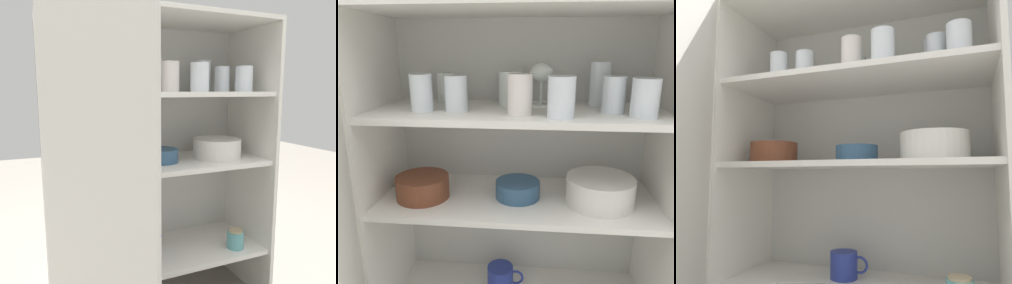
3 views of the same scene
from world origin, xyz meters
TOP-DOWN VIEW (x-y plane):
  - cupboard_back_panel at (0.00, 0.37)m, footprint 0.95×0.02m
  - cupboard_side_left at (-0.47, 0.18)m, footprint 0.02×0.40m
  - cupboard_side_right at (0.47, 0.18)m, footprint 0.02×0.40m
  - cupboard_top_panel at (0.00, 0.18)m, footprint 0.95×0.40m
  - shelf_board_middle at (0.00, 0.18)m, footprint 0.92×0.37m
  - shelf_board_upper at (0.00, 0.18)m, footprint 0.92×0.37m
  - cupboard_door at (-0.37, -0.23)m, footprint 0.23×0.43m
  - tumbler_glass_0 at (0.28, 0.15)m, footprint 0.07×0.07m
  - tumbler_glass_1 at (0.01, 0.10)m, footprint 0.07×0.07m
  - tumbler_glass_2 at (0.35, 0.09)m, footprint 0.08×0.08m
  - tumbler_glass_3 at (0.26, 0.27)m, footprint 0.07×0.07m
  - tumbler_glass_4 at (-0.03, 0.26)m, footprint 0.08×0.08m
  - tumbler_glass_5 at (-0.29, 0.12)m, footprint 0.07×0.07m
  - tumbler_glass_6 at (0.12, 0.07)m, footprint 0.08×0.08m
  - tumbler_glass_7 at (-0.27, 0.31)m, footprint 0.06×0.06m
  - tumbler_glass_8 at (-0.19, 0.14)m, footprint 0.07×0.07m
  - wine_glass_0 at (0.07, 0.26)m, footprint 0.08×0.08m
  - plate_stack_white at (0.27, 0.16)m, footprint 0.22×0.22m
  - mixing_bowl_large at (-0.32, 0.15)m, footprint 0.18×0.18m
  - serving_bowl_small at (0.00, 0.18)m, footprint 0.15×0.15m
  - coffee_mug_primary at (-0.06, 0.23)m, footprint 0.14×0.10m
  - serving_spoon at (-0.16, 0.11)m, footprint 0.16×0.06m

SIDE VIEW (x-z plane):
  - serving_spoon at x=-0.16m, z-range 0.26..0.27m
  - coffee_mug_primary at x=-0.06m, z-range 0.26..0.36m
  - cupboard_back_panel at x=0.00m, z-range 0.00..1.27m
  - cupboard_side_left at x=-0.47m, z-range 0.00..1.27m
  - cupboard_side_right at x=0.47m, z-range 0.00..1.27m
  - cupboard_door at x=-0.37m, z-range 0.00..1.27m
  - shelf_board_middle at x=0.00m, z-range 0.66..0.68m
  - serving_bowl_small at x=0.00m, z-range 0.68..0.74m
  - mixing_bowl_large at x=-0.32m, z-range 0.68..0.76m
  - plate_stack_white at x=0.27m, z-range 0.68..0.77m
  - shelf_board_upper at x=0.00m, z-range 0.96..0.98m
  - tumbler_glass_7 at x=-0.27m, z-range 0.98..1.08m
  - tumbler_glass_8 at x=-0.19m, z-range 0.98..1.09m
  - tumbler_glass_0 at x=0.28m, z-range 0.98..1.09m
  - tumbler_glass_2 at x=0.35m, z-range 0.98..1.09m
  - tumbler_glass_5 at x=-0.29m, z-range 0.98..1.09m
  - tumbler_glass_4 at x=-0.03m, z-range 0.98..1.09m
  - tumbler_glass_6 at x=0.12m, z-range 0.98..1.09m
  - tumbler_glass_1 at x=0.01m, z-range 0.98..1.10m
  - tumbler_glass_3 at x=0.26m, z-range 0.98..1.12m
  - wine_glass_0 at x=0.07m, z-range 1.01..1.15m
  - cupboard_top_panel at x=0.00m, z-range 1.27..1.29m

